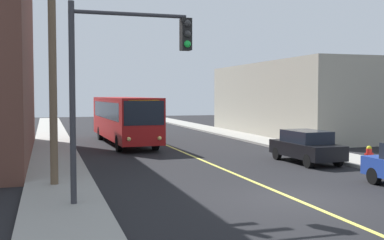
{
  "coord_description": "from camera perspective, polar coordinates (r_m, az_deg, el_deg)",
  "views": [
    {
      "loc": [
        -7.71,
        -13.68,
        3.41
      ],
      "look_at": [
        0.0,
        11.29,
        2.0
      ],
      "focal_mm": 44.43,
      "sensor_mm": 36.0,
      "label": 1
    }
  ],
  "objects": [
    {
      "name": "parked_car_black",
      "position": [
        24.32,
        13.54,
        -3.06
      ],
      "size": [
        1.9,
        4.44,
        1.62
      ],
      "color": "black",
      "rests_on": "ground"
    },
    {
      "name": "lane_stripe_center",
      "position": [
        29.9,
        -2.1,
        -3.45
      ],
      "size": [
        0.16,
        60.0,
        0.01
      ],
      "primitive_type": "cube",
      "color": "#D8CC4C",
      "rests_on": "ground"
    },
    {
      "name": "sidewalk_right",
      "position": [
        28.21,
        15.04,
        -3.81
      ],
      "size": [
        2.5,
        90.0,
        0.15
      ],
      "primitive_type": "cube",
      "color": "gray",
      "rests_on": "ground"
    },
    {
      "name": "city_bus",
      "position": [
        32.92,
        -8.17,
        0.29
      ],
      "size": [
        2.95,
        12.22,
        3.2
      ],
      "color": "maroon",
      "rests_on": "ground"
    },
    {
      "name": "fire_hydrant",
      "position": [
        23.96,
        20.47,
        -3.88
      ],
      "size": [
        0.44,
        0.26,
        0.84
      ],
      "color": "red",
      "rests_on": "sidewalk_right"
    },
    {
      "name": "ground_plane",
      "position": [
        16.07,
        12.11,
        -9.23
      ],
      "size": [
        120.0,
        120.0,
        0.0
      ],
      "primitive_type": "plane",
      "color": "black"
    },
    {
      "name": "traffic_signal_left_corner",
      "position": [
        14.66,
        -8.16,
        6.55
      ],
      "size": [
        3.75,
        0.48,
        6.0
      ],
      "color": "#2D2D33",
      "rests_on": "sidewalk_left"
    },
    {
      "name": "sidewalk_left",
      "position": [
        23.92,
        -15.95,
        -5.05
      ],
      "size": [
        2.5,
        90.0,
        0.15
      ],
      "primitive_type": "cube",
      "color": "gray",
      "rests_on": "ground"
    },
    {
      "name": "utility_pole_near",
      "position": [
        17.95,
        -16.43,
        9.34
      ],
      "size": [
        2.4,
        0.28,
        9.52
      ],
      "color": "brown",
      "rests_on": "sidewalk_left"
    },
    {
      "name": "building_right_warehouse",
      "position": [
        41.79,
        14.95,
        2.39
      ],
      "size": [
        12.0,
        18.97,
        5.95
      ],
      "color": "gray",
      "rests_on": "ground"
    }
  ]
}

